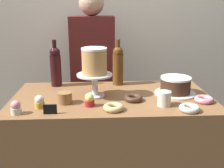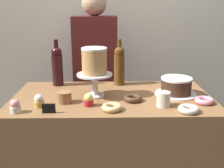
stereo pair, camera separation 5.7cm
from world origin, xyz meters
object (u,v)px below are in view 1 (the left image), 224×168
cupcake_lemon (90,100)px  donut_sugar (189,108)px  wine_bottle_dark_red (56,66)px  donut_chocolate (133,98)px  cake_stand_pedestal (95,81)px  cupcake_vanilla (40,102)px  price_sign_chalkboard (50,109)px  cookie_stack (65,98)px  white_layer_cake (94,61)px  donut_glazed (113,107)px  cupcake_strawberry (16,108)px  donut_pink (204,99)px  chocolate_round_cake (175,85)px  wine_bottle_amber (118,65)px  coffee_cup_ceramic (164,99)px  barista_figure (93,83)px

cupcake_lemon → donut_sugar: 0.55m
wine_bottle_dark_red → donut_chocolate: wine_bottle_dark_red is taller
donut_chocolate → cake_stand_pedestal: bearing=158.3°
cake_stand_pedestal → cupcake_vanilla: size_ratio=2.95×
wine_bottle_dark_red → price_sign_chalkboard: wine_bottle_dark_red is taller
donut_chocolate → cookie_stack: size_ratio=1.33×
cake_stand_pedestal → cupcake_vanilla: cake_stand_pedestal is taller
wine_bottle_dark_red → cupcake_vanilla: (-0.03, -0.42, -0.11)m
white_layer_cake → wine_bottle_dark_red: (-0.27, 0.25, -0.08)m
price_sign_chalkboard → cake_stand_pedestal: bearing=49.0°
donut_glazed → donut_chocolate: bearing=48.2°
cupcake_vanilla → cupcake_lemon: bearing=2.5°
donut_sugar → cookie_stack: bearing=167.1°
cookie_stack → cupcake_strawberry: bearing=-148.3°
cake_stand_pedestal → donut_pink: size_ratio=1.96×
chocolate_round_cake → price_sign_chalkboard: (-0.75, -0.29, -0.04)m
cake_stand_pedestal → donut_sugar: (0.51, -0.27, -0.08)m
cake_stand_pedestal → chocolate_round_cake: 0.52m
white_layer_cake → wine_bottle_amber: wine_bottle_amber is taller
cupcake_lemon → donut_pink: cupcake_lemon is taller
cake_stand_pedestal → donut_glazed: 0.27m
cupcake_strawberry → coffee_cup_ceramic: bearing=5.4°
donut_glazed → cookie_stack: (-0.28, 0.12, 0.02)m
chocolate_round_cake → donut_chocolate: (-0.28, -0.11, -0.05)m
cookie_stack → cake_stand_pedestal: bearing=32.8°
cupcake_strawberry → price_sign_chalkboard: size_ratio=1.06×
wine_bottle_dark_red → cupcake_strawberry: bearing=-105.3°
wine_bottle_amber → donut_chocolate: bearing=-79.0°
donut_pink → coffee_cup_ceramic: (-0.25, -0.05, 0.03)m
donut_pink → price_sign_chalkboard: size_ratio=1.60×
chocolate_round_cake → barista_figure: barista_figure is taller
wine_bottle_amber → cupcake_lemon: 0.47m
donut_glazed → donut_pink: 0.55m
wine_bottle_amber → cupcake_vanilla: (-0.47, -0.43, -0.11)m
cupcake_lemon → cupcake_vanilla: (-0.28, -0.01, 0.00)m
donut_pink → donut_glazed: bearing=-169.8°
chocolate_round_cake → donut_pink: bearing=-50.5°
cake_stand_pedestal → wine_bottle_amber: 0.31m
cookie_stack → coffee_cup_ceramic: bearing=-7.1°
donut_chocolate → donut_sugar: size_ratio=1.00×
donut_glazed → donut_pink: same height
wine_bottle_dark_red → barista_figure: bearing=55.7°
donut_chocolate → donut_pink: size_ratio=1.00×
wine_bottle_dark_red → donut_glazed: wine_bottle_dark_red is taller
cake_stand_pedestal → barista_figure: size_ratio=0.14×
chocolate_round_cake → donut_chocolate: 0.31m
white_layer_cake → donut_chocolate: bearing=-21.7°
white_layer_cake → donut_chocolate: white_layer_cake is taller
donut_sugar → cupcake_lemon: bearing=169.2°
chocolate_round_cake → donut_glazed: 0.49m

